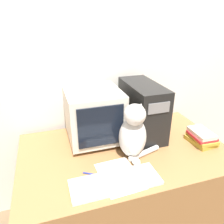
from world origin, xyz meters
TOP-DOWN VIEW (x-y plane):
  - wall_back at (0.00, 0.92)m, footprint 7.00×0.05m
  - desk at (0.00, 0.43)m, footprint 1.40×0.85m
  - crt_monitor at (-0.16, 0.62)m, footprint 0.37×0.39m
  - computer_tower at (0.20, 0.60)m, footprint 0.21×0.47m
  - keyboard at (-0.17, 0.13)m, footprint 0.49×0.18m
  - cat at (0.02, 0.34)m, footprint 0.29×0.22m
  - book_stack at (0.55, 0.34)m, footprint 0.16×0.21m
  - pen at (-0.26, 0.23)m, footprint 0.12×0.08m
  - paper_sheet at (-0.13, 0.18)m, footprint 0.23×0.31m

SIDE VIEW (x-z plane):
  - desk at x=0.00m, z-range 0.00..0.76m
  - paper_sheet at x=-0.13m, z-range 0.76..0.76m
  - pen at x=-0.26m, z-range 0.76..0.76m
  - keyboard at x=-0.17m, z-range 0.75..0.78m
  - book_stack at x=0.55m, z-range 0.75..0.85m
  - cat at x=0.02m, z-range 0.73..1.11m
  - crt_monitor at x=-0.16m, z-range 0.76..1.14m
  - computer_tower at x=0.20m, z-range 0.76..1.15m
  - wall_back at x=0.00m, z-range 0.00..2.50m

